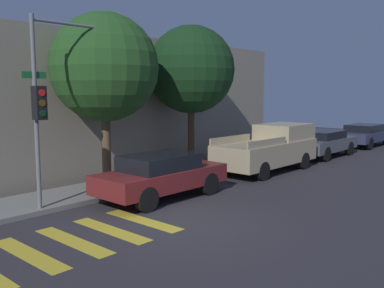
{
  "coord_description": "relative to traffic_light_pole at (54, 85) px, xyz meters",
  "views": [
    {
      "loc": [
        -7.78,
        -7.4,
        3.36
      ],
      "look_at": [
        2.81,
        2.1,
        1.6
      ],
      "focal_mm": 40.0,
      "sensor_mm": 36.0,
      "label": 1
    }
  ],
  "objects": [
    {
      "name": "ground_plane",
      "position": [
        1.48,
        -3.37,
        -3.52
      ],
      "size": [
        60.0,
        60.0,
        0.0
      ],
      "primitive_type": "plane",
      "color": "#2D2B30"
    },
    {
      "name": "sidewalk",
      "position": [
        1.48,
        0.92,
        -3.45
      ],
      "size": [
        26.0,
        2.19,
        0.14
      ],
      "primitive_type": "cube",
      "color": "slate",
      "rests_on": "ground"
    },
    {
      "name": "building_row",
      "position": [
        1.48,
        5.42,
        -0.74
      ],
      "size": [
        26.0,
        6.0,
        5.54
      ],
      "primitive_type": "cube",
      "color": "gray",
      "rests_on": "ground"
    },
    {
      "name": "crosswalk",
      "position": [
        -1.18,
        -2.57,
        -3.52
      ],
      "size": [
        4.63,
        2.6,
        0.0
      ],
      "color": "gold",
      "rests_on": "ground"
    },
    {
      "name": "traffic_light_pole",
      "position": [
        0.0,
        0.0,
        0.0
      ],
      "size": [
        2.68,
        0.56,
        5.39
      ],
      "color": "slate",
      "rests_on": "ground"
    },
    {
      "name": "sedan_near_corner",
      "position": [
        2.85,
        -1.27,
        -2.75
      ],
      "size": [
        4.4,
        1.82,
        1.41
      ],
      "color": "maroon",
      "rests_on": "ground"
    },
    {
      "name": "pickup_truck",
      "position": [
        9.24,
        -1.27,
        -2.54
      ],
      "size": [
        5.27,
        2.0,
        1.93
      ],
      "color": "tan",
      "rests_on": "ground"
    },
    {
      "name": "sedan_middle",
      "position": [
        14.44,
        -1.27,
        -2.77
      ],
      "size": [
        4.56,
        1.76,
        1.35
      ],
      "color": "#4C5156",
      "rests_on": "ground"
    },
    {
      "name": "sedan_far_end",
      "position": [
        20.13,
        -1.27,
        -2.77
      ],
      "size": [
        4.66,
        1.87,
        1.35
      ],
      "color": "#2D3351",
      "rests_on": "ground"
    },
    {
      "name": "tree_near_corner",
      "position": [
        2.47,
        1.01,
        0.62
      ],
      "size": [
        3.61,
        3.61,
        5.96
      ],
      "color": "brown",
      "rests_on": "ground"
    },
    {
      "name": "tree_midblock",
      "position": [
        6.78,
        1.01,
        0.7
      ],
      "size": [
        3.56,
        3.56,
        6.01
      ],
      "color": "#4C3823",
      "rests_on": "ground"
    }
  ]
}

